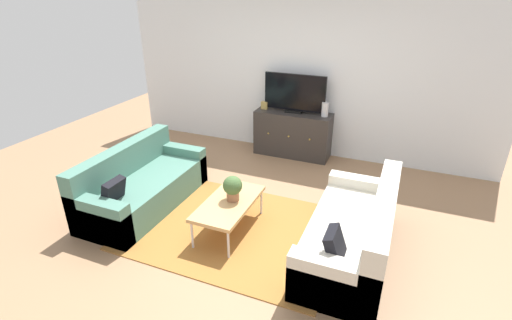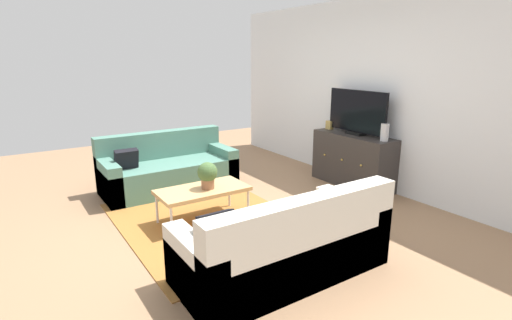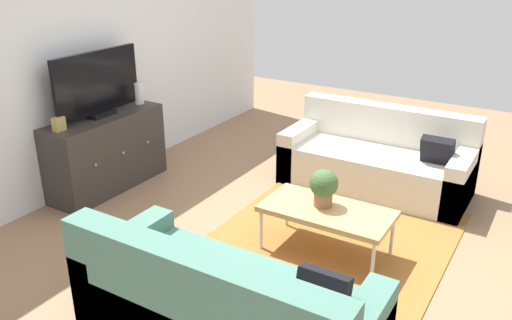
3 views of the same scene
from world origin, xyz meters
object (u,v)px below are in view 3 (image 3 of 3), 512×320
Objects in this scene: couch_left_side at (221,314)px; mantel_clock at (59,124)px; potted_plant at (324,186)px; glass_vase at (138,93)px; tv_console at (107,152)px; flat_screen_tv at (98,84)px; coffee_table at (327,212)px; couch_right_side at (379,161)px.

mantel_clock reaches higher than couch_left_side.
potted_plant is 2.48m from glass_vase.
couch_left_side is 7.89× the size of glass_vase.
glass_vase is (0.51, 2.40, 0.31)m from potted_plant.
potted_plant is (1.41, -0.03, 0.30)m from couch_left_side.
tv_console is 0.71m from flat_screen_tv.
couch_right_side is at bearing 3.19° from coffee_table.
couch_left_side reaches higher than coffee_table.
mantel_clock is (-2.01, 2.37, 0.56)m from couch_right_side.
couch_right_side is 5.99× the size of potted_plant.
couch_right_side reaches higher than tv_console.
mantel_clock is at bearing 180.00° from tv_console.
mantel_clock is (-0.53, -0.02, -0.26)m from flat_screen_tv.
mantel_clock is at bearing 130.18° from couch_right_side.
coffee_table is at bearing -176.81° from couch_right_side.
glass_vase reaches higher than couch_right_side.
flat_screen_tv is at bearing 121.70° from couch_right_side.
couch_right_side is 1.44× the size of tv_console.
couch_left_side and couch_right_side have the same top height.
coffee_table is 7.96× the size of mantel_clock.
couch_right_side is at bearing -58.08° from tv_console.
flat_screen_tv is (-1.48, 2.39, 0.82)m from couch_right_side.
flat_screen_tv reaches higher than couch_right_side.
flat_screen_tv reaches higher than potted_plant.
potted_plant reaches higher than coffee_table.
tv_console is at bearing -0.00° from mantel_clock.
couch_right_side is at bearing 1.15° from potted_plant.
couch_right_side is 2.93m from flat_screen_tv.
flat_screen_tv is at bearing 89.65° from coffee_table.
potted_plant is 2.48m from mantel_clock.
couch_left_side is 2.59m from mantel_clock.
potted_plant is (0.03, 0.05, 0.20)m from coffee_table.
tv_console is at bearing -90.00° from flat_screen_tv.
flat_screen_tv is at bearing 90.00° from tv_console.
flat_screen_tv is (0.00, 0.02, 0.71)m from tv_console.
coffee_table is 0.80× the size of tv_console.
mantel_clock is at bearing -177.82° from flat_screen_tv.
flat_screen_tv reaches higher than coffee_table.
coffee_table is 0.21m from potted_plant.
coffee_table is at bearing -90.35° from tv_console.
flat_screen_tv reaches higher than couch_left_side.
glass_vase is (-0.95, 2.37, 0.62)m from couch_right_side.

